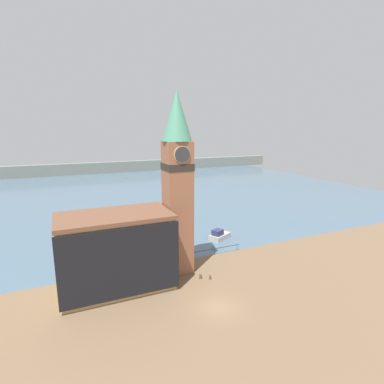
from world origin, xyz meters
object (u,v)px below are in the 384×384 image
(mooring_bollard_far, at_px, (210,277))
(mooring_bollard_near, at_px, (201,276))
(clock_tower, at_px, (177,180))
(boat_near, at_px, (219,235))
(pier_building, at_px, (116,251))

(mooring_bollard_far, bearing_deg, mooring_bollard_near, 148.52)
(clock_tower, xyz_separation_m, boat_near, (11.35, 8.48, -12.43))
(clock_tower, height_order, boat_near, clock_tower)
(boat_near, height_order, mooring_bollard_near, boat_near)
(clock_tower, xyz_separation_m, pier_building, (-8.77, -1.28, -8.28))
(boat_near, distance_m, mooring_bollard_near, 15.36)
(mooring_bollard_far, bearing_deg, pier_building, 165.83)
(pier_building, height_order, mooring_bollard_far, pier_building)
(mooring_bollard_near, relative_size, mooring_bollard_far, 1.12)
(pier_building, relative_size, mooring_bollard_near, 18.57)
(mooring_bollard_near, distance_m, mooring_bollard_far, 1.30)
(clock_tower, height_order, pier_building, clock_tower)
(pier_building, bearing_deg, mooring_bollard_far, -14.17)
(clock_tower, relative_size, pier_building, 1.79)
(pier_building, bearing_deg, boat_near, 25.89)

